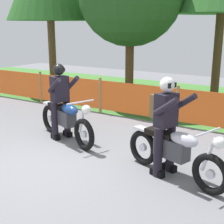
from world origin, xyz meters
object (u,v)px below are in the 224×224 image
motorcycle_lead (175,151)px  rider_lead (165,121)px  motorcycle_trailing (66,119)px  rider_trailing (60,99)px

motorcycle_lead → rider_lead: size_ratio=1.19×
motorcycle_lead → motorcycle_trailing: (-2.71, 0.47, 0.01)m
motorcycle_trailing → rider_lead: bearing=10.8°
motorcycle_trailing → rider_lead: (2.49, -0.40, 0.46)m
rider_trailing → motorcycle_lead: bearing=9.5°
motorcycle_trailing → rider_trailing: size_ratio=1.21×
rider_lead → rider_trailing: size_ratio=1.00×
motorcycle_lead → rider_trailing: rider_trailing is taller
motorcycle_lead → rider_trailing: 2.98m
rider_lead → motorcycle_trailing: bearing=-170.9°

